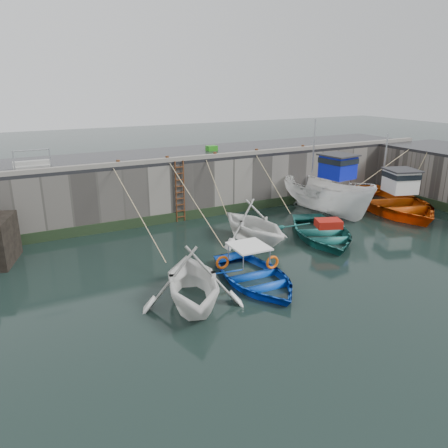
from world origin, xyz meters
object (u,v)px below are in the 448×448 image
boat_near_navy (321,238)px  bollard_a (118,163)px  boat_near_blacktrim (253,240)px  boat_near_white (193,303)px  bollard_d (257,151)px  bollard_b (167,159)px  bollard_c (215,155)px  ladder (180,192)px  bollard_e (303,147)px  boat_far_orange (392,202)px  boat_far_white (328,195)px  fish_crate (212,148)px  boat_near_blue (255,282)px

boat_near_navy → bollard_a: bearing=165.2°
bollard_a → boat_near_blacktrim: bearing=-43.5°
boat_near_white → boat_near_navy: size_ratio=0.81×
bollard_d → bollard_a: bearing=180.0°
bollard_b → boat_near_white: bearing=-106.0°
boat_near_white → bollard_a: 9.38m
boat_near_white → bollard_c: (5.22, 8.78, 3.30)m
ladder → bollard_c: bearing=8.7°
bollard_e → boat_far_orange: bearing=-48.6°
bollard_d → boat_far_white: bearing=-41.4°
boat_far_white → bollard_b: size_ratio=23.45×
boat_near_white → boat_near_blacktrim: size_ratio=1.00×
boat_near_white → bollard_c: size_ratio=15.15×
fish_crate → bollard_e: (4.93, -2.19, -0.01)m
boat_far_white → bollard_d: 4.63m
bollard_a → bollard_d: (7.80, 0.00, 0.00)m
boat_far_orange → bollard_b: boat_far_orange is taller
boat_far_white → boat_far_orange: 3.92m
bollard_e → bollard_d: bearing=180.0°
bollard_a → bollard_c: 5.20m
boat_near_blacktrim → bollard_d: (2.96, 4.60, 3.30)m
boat_near_blue → boat_far_white: size_ratio=0.71×
boat_near_blacktrim → fish_crate: size_ratio=6.97×
boat_far_orange → bollard_a: bearing=-178.4°
boat_far_orange → bollard_d: (-6.69, 3.96, 2.80)m
boat_far_white → bollard_c: boat_far_white is taller
boat_far_orange → bollard_e: 5.98m
ladder → bollard_e: size_ratio=11.43×
bollard_a → bollard_d: bearing=0.0°
boat_near_navy → boat_far_white: size_ratio=0.80×
bollard_d → boat_near_white: bearing=-131.7°
boat_far_white → bollard_c: bearing=146.6°
boat_near_blacktrim → ladder: bearing=106.5°
boat_far_orange → bollard_c: boat_far_orange is taller
boat_near_blue → bollard_a: 9.40m
fish_crate → bollard_b: (-3.57, -2.19, -0.01)m
ladder → bollard_a: bollard_a is taller
boat_near_blue → boat_far_orange: boat_far_orange is taller
ladder → bollard_b: bollard_b is taller
boat_near_white → boat_far_white: boat_far_white is taller
boat_near_white → bollard_b: bearing=91.0°
boat_near_blacktrim → boat_far_white: bearing=11.0°
boat_far_orange → boat_near_white: bearing=-144.7°
bollard_c → bollard_e: 5.80m
boat_far_orange → bollard_e: bearing=148.3°
boat_near_blue → bollard_b: 9.03m
boat_near_navy → bollard_c: size_ratio=18.78×
boat_far_orange → fish_crate: (-8.42, 6.15, 2.81)m
bollard_c → bollard_d: 2.60m
boat_near_blue → bollard_d: (5.16, 8.40, 3.30)m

